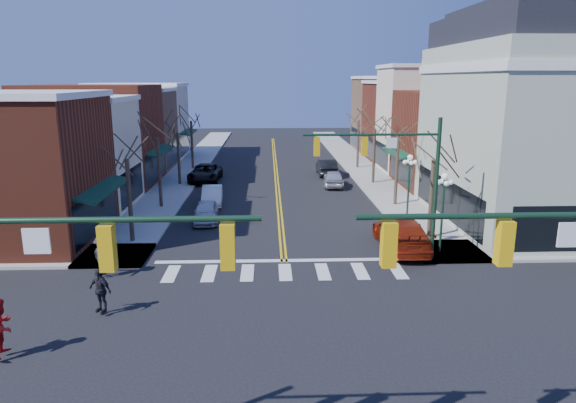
{
  "coord_description": "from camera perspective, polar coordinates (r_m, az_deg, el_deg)",
  "views": [
    {
      "loc": [
        -0.77,
        -16.76,
        8.96
      ],
      "look_at": [
        0.24,
        8.98,
        2.8
      ],
      "focal_mm": 32.0,
      "sensor_mm": 36.0,
      "label": 1
    }
  ],
  "objects": [
    {
      "name": "ground",
      "position": [
        19.02,
        0.34,
        -14.66
      ],
      "size": [
        160.0,
        160.0,
        0.0
      ],
      "primitive_type": "plane",
      "color": "black",
      "rests_on": "ground"
    },
    {
      "name": "sidewalk_left",
      "position": [
        38.65,
        -14.1,
        -0.25
      ],
      "size": [
        3.5,
        70.0,
        0.15
      ],
      "primitive_type": "cube",
      "color": "#9E9B93",
      "rests_on": "ground"
    },
    {
      "name": "sidewalk_right",
      "position": [
        39.0,
        11.94,
        -0.02
      ],
      "size": [
        3.5,
        70.0,
        0.15
      ],
      "primitive_type": "cube",
      "color": "#9E9B93",
      "rests_on": "ground"
    },
    {
      "name": "bldg_left_brick_a",
      "position": [
        32.47,
        -29.24,
        2.94
      ],
      "size": [
        10.0,
        8.5,
        8.0
      ],
      "primitive_type": "cube",
      "color": "maroon",
      "rests_on": "ground"
    },
    {
      "name": "bldg_left_stucco_a",
      "position": [
        39.48,
        -24.22,
        4.69
      ],
      "size": [
        10.0,
        7.0,
        7.5
      ],
      "primitive_type": "cube",
      "color": "beige",
      "rests_on": "ground"
    },
    {
      "name": "bldg_left_brick_b",
      "position": [
        46.88,
        -20.7,
        6.83
      ],
      "size": [
        10.0,
        9.0,
        8.5
      ],
      "primitive_type": "cube",
      "color": "maroon",
      "rests_on": "ground"
    },
    {
      "name": "bldg_left_tan",
      "position": [
        54.77,
        -18.0,
        7.5
      ],
      "size": [
        10.0,
        7.5,
        7.8
      ],
      "primitive_type": "cube",
      "color": "#87634A",
      "rests_on": "ground"
    },
    {
      "name": "bldg_left_stucco_b",
      "position": [
        62.22,
        -16.12,
        8.45
      ],
      "size": [
        10.0,
        8.0,
        8.2
      ],
      "primitive_type": "cube",
      "color": "beige",
      "rests_on": "ground"
    },
    {
      "name": "bldg_right_brick_a",
      "position": [
        45.78,
        18.7,
        6.53
      ],
      "size": [
        10.0,
        8.5,
        8.0
      ],
      "primitive_type": "cube",
      "color": "maroon",
      "rests_on": "ground"
    },
    {
      "name": "bldg_right_stucco",
      "position": [
        52.97,
        15.83,
        8.66
      ],
      "size": [
        10.0,
        7.0,
        10.0
      ],
      "primitive_type": "cube",
      "color": "beige",
      "rests_on": "ground"
    },
    {
      "name": "bldg_right_brick_b",
      "position": [
        60.19,
        13.6,
        8.59
      ],
      "size": [
        10.0,
        8.0,
        8.5
      ],
      "primitive_type": "cube",
      "color": "maroon",
      "rests_on": "ground"
    },
    {
      "name": "bldg_right_tan",
      "position": [
        67.89,
        11.78,
        9.41
      ],
      "size": [
        10.0,
        8.0,
        9.0
      ],
      "primitive_type": "cube",
      "color": "#87634A",
      "rests_on": "ground"
    },
    {
      "name": "victorian_corner",
      "position": [
        35.78,
        26.92,
        8.33
      ],
      "size": [
        12.25,
        14.25,
        13.3
      ],
      "color": "#A9B49C",
      "rests_on": "ground"
    },
    {
      "name": "traffic_mast_near_left",
      "position": [
        11.34,
        -27.45,
        -10.18
      ],
      "size": [
        6.6,
        0.28,
        7.2
      ],
      "color": "#14331E",
      "rests_on": "ground"
    },
    {
      "name": "traffic_mast_far_right",
      "position": [
        25.33,
        12.24,
        3.48
      ],
      "size": [
        6.6,
        0.28,
        7.2
      ],
      "color": "#14331E",
      "rests_on": "ground"
    },
    {
      "name": "lamppost_corner",
      "position": [
        27.46,
        16.87,
        0.25
      ],
      "size": [
        0.36,
        0.36,
        4.33
      ],
      "color": "#14331E",
      "rests_on": "ground"
    },
    {
      "name": "lamppost_midblock",
      "position": [
        33.54,
        13.31,
        2.79
      ],
      "size": [
        0.36,
        0.36,
        4.33
      ],
      "color": "#14331E",
      "rests_on": "ground"
    },
    {
      "name": "tree_left_a",
      "position": [
        29.53,
        -17.17,
        -0.03
      ],
      "size": [
        0.24,
        0.24,
        4.76
      ],
      "primitive_type": "cylinder",
      "color": "#382B21",
      "rests_on": "ground"
    },
    {
      "name": "tree_left_b",
      "position": [
        37.13,
        -14.1,
        3.05
      ],
      "size": [
        0.24,
        0.24,
        5.04
      ],
      "primitive_type": "cylinder",
      "color": "#382B21",
      "rests_on": "ground"
    },
    {
      "name": "tree_left_c",
      "position": [
        44.92,
        -12.04,
        4.6
      ],
      "size": [
        0.24,
        0.24,
        4.55
      ],
      "primitive_type": "cylinder",
      "color": "#382B21",
      "rests_on": "ground"
    },
    {
      "name": "tree_left_d",
      "position": [
        52.72,
        -10.62,
        6.13
      ],
      "size": [
        0.24,
        0.24,
        4.9
      ],
      "primitive_type": "cylinder",
      "color": "#382B21",
      "rests_on": "ground"
    },
    {
      "name": "tree_right_a",
      "position": [
        29.98,
        15.62,
        0.13
      ],
      "size": [
        0.24,
        0.24,
        4.62
      ],
      "primitive_type": "cylinder",
      "color": "#382B21",
      "rests_on": "ground"
    },
    {
      "name": "tree_right_b",
      "position": [
        37.46,
        11.97,
        3.37
      ],
      "size": [
        0.24,
        0.24,
        5.18
      ],
      "primitive_type": "cylinder",
      "color": "#382B21",
      "rests_on": "ground"
    },
    {
      "name": "tree_right_c",
      "position": [
        45.18,
        9.52,
        4.94
      ],
      "size": [
        0.24,
        0.24,
        4.83
      ],
      "primitive_type": "cylinder",
      "color": "#382B21",
      "rests_on": "ground"
    },
    {
      "name": "tree_right_d",
      "position": [
        52.96,
        7.78,
        6.3
      ],
      "size": [
        0.24,
        0.24,
        4.97
      ],
      "primitive_type": "cylinder",
      "color": "#382B21",
      "rests_on": "ground"
    },
    {
      "name": "car_left_near",
      "position": [
        33.36,
        -9.12,
        -1.12
      ],
      "size": [
        1.76,
        3.97,
        1.33
      ],
      "primitive_type": "imported",
      "rotation": [
        0.0,
        0.0,
        0.05
      ],
      "color": "silver",
      "rests_on": "ground"
    },
    {
      "name": "car_left_mid",
      "position": [
        37.88,
        -8.43,
        0.67
      ],
      "size": [
        1.7,
        4.17,
        1.35
      ],
      "primitive_type": "imported",
      "rotation": [
        0.0,
        0.0,
        0.07
      ],
      "color": "white",
      "rests_on": "ground"
    },
    {
      "name": "car_left_far",
      "position": [
        46.59,
        -9.17,
        3.16
      ],
      "size": [
        2.78,
        5.66,
        1.55
      ],
      "primitive_type": "imported",
      "rotation": [
        0.0,
        0.0,
        -0.04
      ],
      "color": "black",
      "rests_on": "ground"
    },
    {
      "name": "car_right_near",
      "position": [
        28.38,
        12.5,
        -3.5
      ],
      "size": [
        2.49,
        5.85,
        1.68
      ],
      "primitive_type": "imported",
      "rotation": [
        0.0,
        0.0,
        3.12
      ],
      "color": "maroon",
      "rests_on": "ground"
    },
    {
      "name": "car_right_mid",
      "position": [
        43.94,
        5.08,
        2.57
      ],
      "size": [
        2.04,
        4.29,
        1.42
      ],
      "primitive_type": "imported",
      "rotation": [
        0.0,
        0.0,
        3.05
      ],
      "color": "silver",
      "rests_on": "ground"
    },
    {
      "name": "car_right_far",
      "position": [
        49.14,
        4.3,
        3.82
      ],
      "size": [
        1.69,
        4.71,
        1.55
      ],
      "primitive_type": "imported",
      "rotation": [
        0.0,
        0.0,
        3.15
      ],
      "color": "black",
      "rests_on": "ground"
    },
    {
      "name": "pedestrian_red_b",
      "position": [
        19.51,
        -29.23,
        -12.01
      ],
      "size": [
        0.78,
        0.98,
        1.97
      ],
      "primitive_type": "imported",
      "rotation": [
        0.0,
        0.0,
        1.54
      ],
      "color": "red",
      "rests_on": "sidewalk_left"
    },
    {
      "name": "pedestrian_dark_a",
      "position": [
        21.36,
        -20.15,
        -9.21
      ],
      "size": [
        1.12,
        0.85,
        1.76
      ],
      "primitive_type": "imported",
      "rotation": [
        0.0,
        0.0,
        -0.47
      ],
      "color": "black",
      "rests_on": "sidewalk_left"
    },
    {
      "name": "pedestrian_dark_b",
      "position": [
        25.2,
        -19.97,
        -5.65
      ],
      "size": [
        1.32,
        1.3,
        1.83
      ],
      "primitive_type": "imported",
      "rotation": [
        0.0,
        0.0,
        2.38
      ],
      "color": "black",
      "rests_on": "sidewalk_left"
    }
  ]
}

